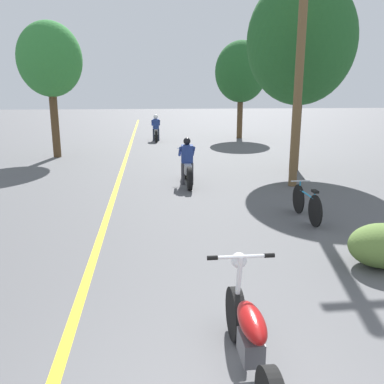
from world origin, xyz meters
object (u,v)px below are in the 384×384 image
Objects in this scene: roadside_tree_right_near at (301,42)px; motorcycle_foreground at (250,338)px; utility_pole at (300,54)px; roadside_tree_right_far at (241,72)px; bicycle_parked at (306,204)px; motorcycle_rider_lead at (187,167)px; motorcycle_rider_far at (156,131)px; roadside_tree_left at (50,60)px.

roadside_tree_right_near is 3.22× the size of motorcycle_foreground.
roadside_tree_right_far is at bearing 84.89° from utility_pole.
utility_pole is 4.43× the size of bicycle_parked.
utility_pole is at bearing -95.11° from roadside_tree_right_far.
motorcycle_foreground is at bearing -91.22° from motorcycle_rider_lead.
motorcycle_rider_lead is 1.05× the size of motorcycle_rider_far.
motorcycle_rider_lead is at bearing -48.62° from roadside_tree_left.
motorcycle_rider_far reaches higher than bicycle_parked.
utility_pole is 4.69m from bicycle_parked.
roadside_tree_right_far is 15.88m from bicycle_parked.
roadside_tree_right_near reaches higher than motorcycle_rider_far.
motorcycle_rider_lead is 1.31× the size of bicycle_parked.
roadside_tree_left is 15.39m from motorcycle_foreground.
utility_pole reaches higher than roadside_tree_right_far.
motorcycle_rider_lead is (0.18, 8.52, 0.10)m from motorcycle_foreground.
roadside_tree_right_near is at bearing 69.58° from utility_pole.
motorcycle_foreground is 0.93× the size of motorcycle_rider_lead.
roadside_tree_right_near is at bearing -23.33° from roadside_tree_left.
utility_pole is at bearing -9.90° from motorcycle_rider_lead.
utility_pole reaches higher than bicycle_parked.
roadside_tree_right_far is at bearing 70.30° from motorcycle_rider_lead.
roadside_tree_right_near is 3.14× the size of motorcycle_rider_far.
motorcycle_foreground is (4.82, -14.19, -3.49)m from roadside_tree_left.
roadside_tree_left is at bearing 142.47° from utility_pole.
roadside_tree_right_far is 2.76× the size of motorcycle_foreground.
roadside_tree_right_far is 20.94m from motorcycle_foreground.
motorcycle_rider_lead is at bearing -86.22° from motorcycle_rider_far.
utility_pole is 10.21m from roadside_tree_left.
roadside_tree_right_near is 9.77m from roadside_tree_left.
roadside_tree_right_near is 9.90m from roadside_tree_right_far.
motorcycle_rider_far is (-3.81, 11.49, -3.17)m from utility_pole.
bicycle_parked is (-1.92, -15.40, -3.39)m from roadside_tree_right_far.
utility_pole reaches higher than motorcycle_rider_lead.
roadside_tree_right_far is at bearing 77.81° from motorcycle_foreground.
roadside_tree_right_far reaches higher than roadside_tree_left.
roadside_tree_right_far is (1.09, 12.23, 0.03)m from utility_pole.
utility_pole is 4.48m from motorcycle_rider_lead.
roadside_tree_right_far is at bearing 88.73° from roadside_tree_right_near.
roadside_tree_right_far reaches higher than motorcycle_rider_far.
bicycle_parked is at bearing -78.46° from motorcycle_rider_far.
motorcycle_rider_lead reaches higher than bicycle_parked.
motorcycle_foreground is (-4.37, -20.21, -3.32)m from roadside_tree_right_far.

